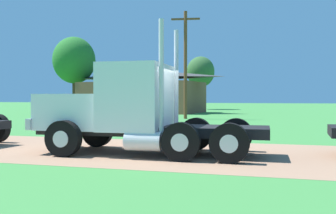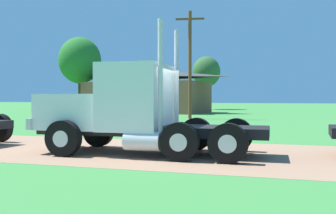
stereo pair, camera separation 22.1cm
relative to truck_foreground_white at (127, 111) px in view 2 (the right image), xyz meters
name	(u,v)px [view 2 (the right image)]	position (x,y,z in m)	size (l,w,h in m)	color
ground_plane	(162,152)	(0.94, 0.46, -1.26)	(200.00, 200.00, 0.00)	#3D843C
dirt_track	(162,152)	(0.94, 0.46, -1.25)	(120.00, 6.05, 0.01)	#A2775B
truck_foreground_white	(127,111)	(0.00, 0.00, 0.00)	(6.92, 2.83, 3.76)	black
shed_building	(147,92)	(-10.11, 29.55, 1.00)	(13.93, 8.66, 4.68)	brown
utility_pole_far	(190,62)	(-2.62, 18.59, 3.13)	(2.19, 0.48, 8.26)	brown
tree_left	(80,61)	(-18.13, 29.21, 4.58)	(4.81, 4.81, 8.51)	#513823
tree_mid	(206,72)	(-6.07, 42.16, 3.85)	(3.81, 3.81, 7.23)	#513823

